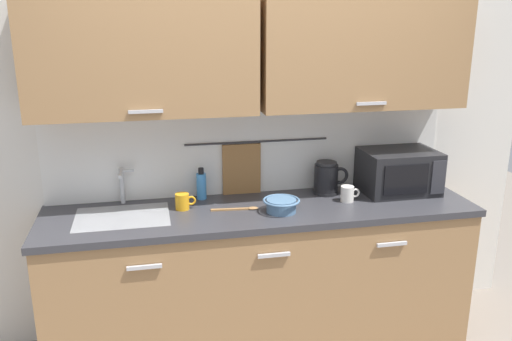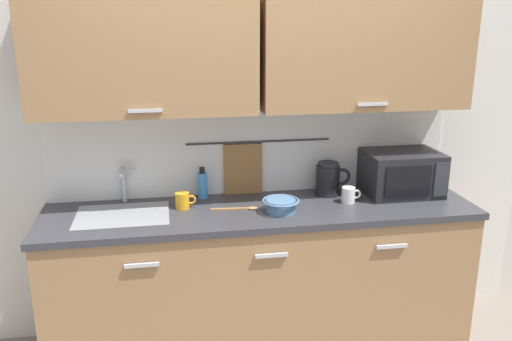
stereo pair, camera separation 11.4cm
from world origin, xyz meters
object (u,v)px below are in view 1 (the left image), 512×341
object	(u,v)px
mug_by_kettle	(348,194)
wooden_spoon	(240,209)
microwave	(399,171)
mug_near_sink	(183,201)
dish_soap_bottle	(201,185)
mixing_bowl	(281,204)
electric_kettle	(327,178)

from	to	relation	value
mug_by_kettle	wooden_spoon	xyz separation A→B (m)	(-0.66, -0.01, -0.04)
microwave	mug_near_sink	world-z (taller)	microwave
dish_soap_bottle	mixing_bowl	size ratio (longest dim) A/B	0.92
microwave	dish_soap_bottle	bearing A→B (deg)	174.34
microwave	dish_soap_bottle	size ratio (longest dim) A/B	2.35
microwave	mug_near_sink	bearing A→B (deg)	-178.39
microwave	electric_kettle	world-z (taller)	microwave
microwave	dish_soap_bottle	xyz separation A→B (m)	(-1.24, 0.12, -0.05)
microwave	mug_by_kettle	distance (m)	0.40
mug_near_sink	mug_by_kettle	size ratio (longest dim) A/B	1.00
dish_soap_bottle	mug_by_kettle	world-z (taller)	dish_soap_bottle
dish_soap_bottle	microwave	bearing A→B (deg)	-5.66
microwave	wooden_spoon	xyz separation A→B (m)	(-1.04, -0.12, -0.13)
dish_soap_bottle	mug_near_sink	world-z (taller)	dish_soap_bottle
dish_soap_bottle	wooden_spoon	bearing A→B (deg)	-50.56
mug_near_sink	mixing_bowl	size ratio (longest dim) A/B	0.56
microwave	mixing_bowl	distance (m)	0.85
dish_soap_bottle	mug_by_kettle	size ratio (longest dim) A/B	1.63
mug_near_sink	mixing_bowl	bearing A→B (deg)	-16.32
electric_kettle	mug_by_kettle	bearing A→B (deg)	-65.24
electric_kettle	mug_near_sink	distance (m)	0.92
microwave	mixing_bowl	size ratio (longest dim) A/B	2.15
mug_near_sink	mug_by_kettle	world-z (taller)	same
electric_kettle	wooden_spoon	distance (m)	0.62
microwave	mixing_bowl	xyz separation A→B (m)	(-0.82, -0.20, -0.09)
dish_soap_bottle	mug_near_sink	bearing A→B (deg)	-128.35
wooden_spoon	dish_soap_bottle	bearing A→B (deg)	129.44
electric_kettle	mug_by_kettle	xyz separation A→B (m)	(0.08, -0.17, -0.05)
mixing_bowl	wooden_spoon	bearing A→B (deg)	160.05
mug_near_sink	wooden_spoon	size ratio (longest dim) A/B	0.43
electric_kettle	mug_by_kettle	size ratio (longest dim) A/B	1.89
electric_kettle	mixing_bowl	distance (m)	0.45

